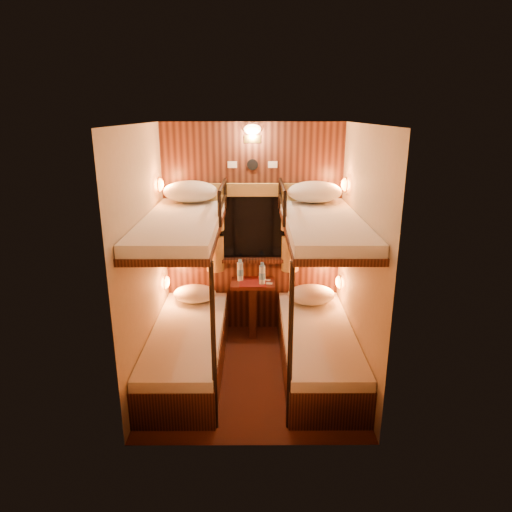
{
  "coord_description": "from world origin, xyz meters",
  "views": [
    {
      "loc": [
        0.02,
        -4.01,
        2.5
      ],
      "look_at": [
        0.04,
        0.15,
        1.18
      ],
      "focal_mm": 32.0,
      "sensor_mm": 36.0,
      "label": 1
    }
  ],
  "objects_px": {
    "bottle_left": "(240,271)",
    "table": "(253,301)",
    "bunk_left": "(187,319)",
    "bottle_right": "(262,275)",
    "bunk_right": "(318,319)"
  },
  "relations": [
    {
      "from": "table",
      "to": "bottle_right",
      "type": "height_order",
      "value": "bottle_right"
    },
    {
      "from": "table",
      "to": "bottle_left",
      "type": "distance_m",
      "value": 0.38
    },
    {
      "from": "bunk_right",
      "to": "bottle_right",
      "type": "bearing_deg",
      "value": 127.14
    },
    {
      "from": "bottle_left",
      "to": "bunk_right",
      "type": "bearing_deg",
      "value": -46.42
    },
    {
      "from": "table",
      "to": "bottle_left",
      "type": "bearing_deg",
      "value": 160.68
    },
    {
      "from": "bunk_left",
      "to": "bunk_right",
      "type": "height_order",
      "value": "same"
    },
    {
      "from": "bunk_right",
      "to": "table",
      "type": "relative_size",
      "value": 2.9
    },
    {
      "from": "bunk_left",
      "to": "bunk_right",
      "type": "xyz_separation_m",
      "value": [
        1.3,
        0.0,
        0.0
      ]
    },
    {
      "from": "bunk_left",
      "to": "table",
      "type": "relative_size",
      "value": 2.9
    },
    {
      "from": "bunk_left",
      "to": "bottle_right",
      "type": "bearing_deg",
      "value": 43.49
    },
    {
      "from": "bunk_left",
      "to": "bottle_right",
      "type": "height_order",
      "value": "bunk_left"
    },
    {
      "from": "bottle_left",
      "to": "table",
      "type": "bearing_deg",
      "value": -19.32
    },
    {
      "from": "bottle_left",
      "to": "bunk_left",
      "type": "bearing_deg",
      "value": -121.26
    },
    {
      "from": "bunk_left",
      "to": "table",
      "type": "xyz_separation_m",
      "value": [
        0.65,
        0.78,
        -0.14
      ]
    },
    {
      "from": "bottle_right",
      "to": "bunk_right",
      "type": "bearing_deg",
      "value": -52.86
    }
  ]
}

